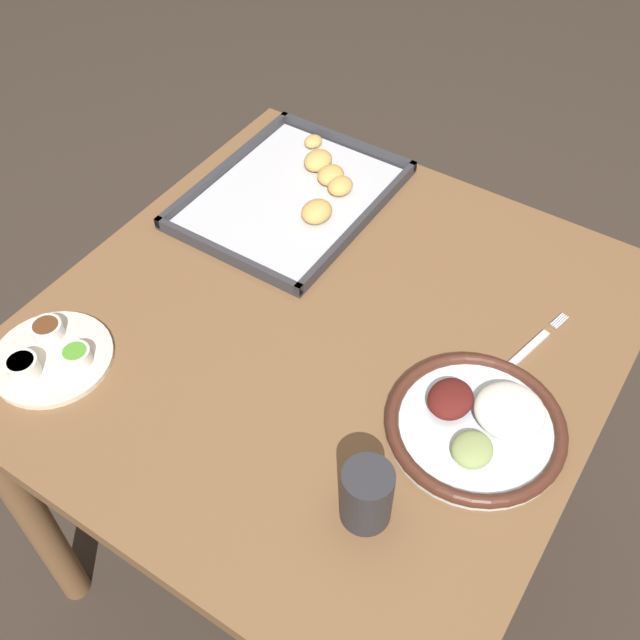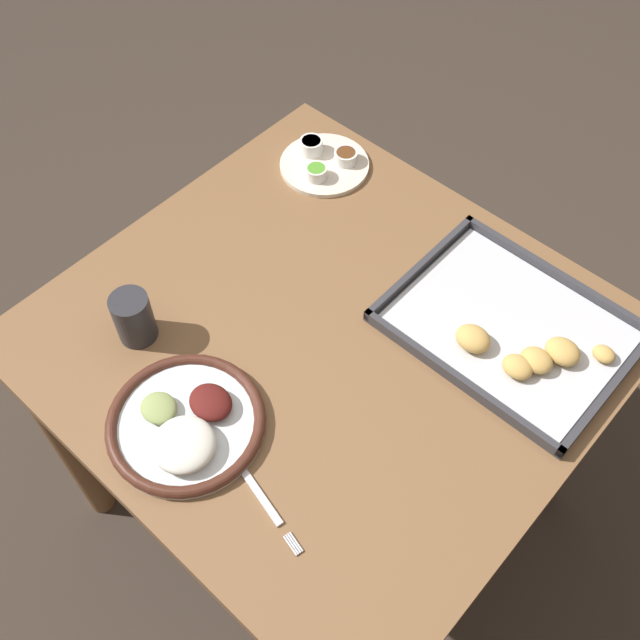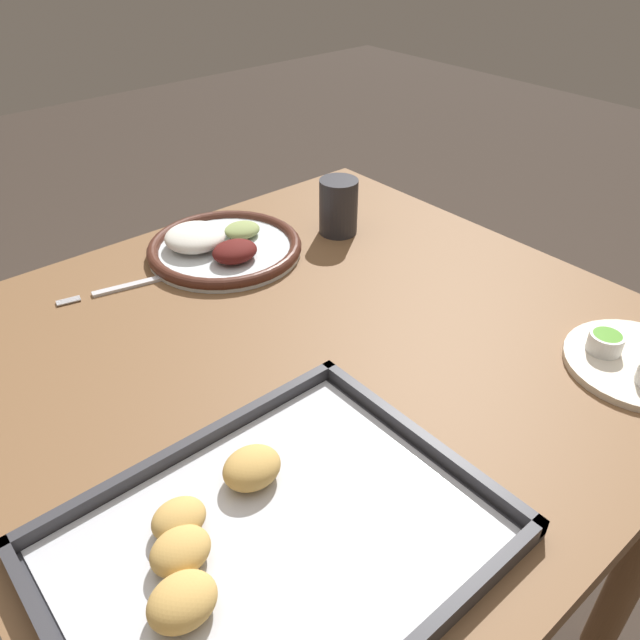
# 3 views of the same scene
# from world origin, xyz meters

# --- Properties ---
(ground_plane) EXTENTS (8.00, 8.00, 0.00)m
(ground_plane) POSITION_xyz_m (0.00, 0.00, 0.00)
(ground_plane) COLOR #382D26
(dining_table) EXTENTS (0.93, 0.89, 0.75)m
(dining_table) POSITION_xyz_m (0.00, 0.00, 0.62)
(dining_table) COLOR brown
(dining_table) RESTS_ON ground_plane
(dinner_plate) EXTENTS (0.26, 0.26, 0.05)m
(dinner_plate) POSITION_xyz_m (-0.04, -0.29, 0.76)
(dinner_plate) COLOR silver
(dinner_plate) RESTS_ON dining_table
(fork) EXTENTS (0.22, 0.06, 0.00)m
(fork) POSITION_xyz_m (0.11, -0.29, 0.75)
(fork) COLOR silver
(fork) RESTS_ON dining_table
(baking_tray) EXTENTS (0.41, 0.32, 0.04)m
(baking_tray) POSITION_xyz_m (0.25, 0.22, 0.76)
(baking_tray) COLOR #333338
(baking_tray) RESTS_ON dining_table
(drinking_cup) EXTENTS (0.07, 0.07, 0.10)m
(drinking_cup) POSITION_xyz_m (-0.25, -0.22, 0.80)
(drinking_cup) COLOR #28282D
(drinking_cup) RESTS_ON dining_table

